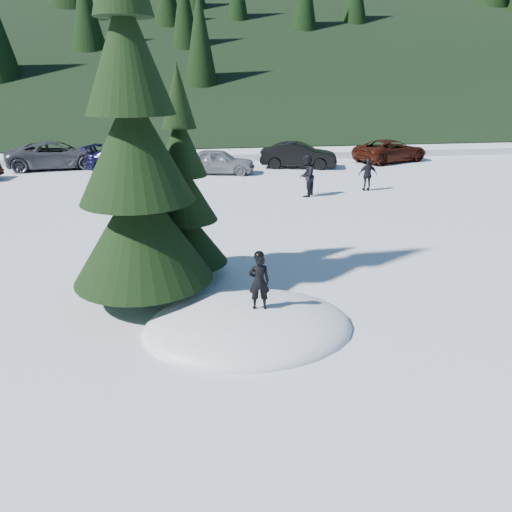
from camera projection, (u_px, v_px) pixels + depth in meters
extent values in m
plane|color=white|center=(249.00, 328.00, 10.60)|extent=(200.00, 200.00, 0.00)
ellipsoid|color=white|center=(249.00, 328.00, 10.60)|extent=(4.48, 3.52, 0.96)
cylinder|color=black|center=(144.00, 272.00, 11.70)|extent=(0.38, 0.38, 1.40)
cone|color=black|center=(141.00, 228.00, 11.33)|extent=(3.20, 3.20, 2.46)
cone|color=black|center=(134.00, 145.00, 10.70)|extent=(2.54, 2.54, 2.46)
cone|color=black|center=(126.00, 51.00, 10.07)|extent=(1.88, 1.88, 2.46)
cylinder|color=black|center=(186.00, 258.00, 13.22)|extent=(0.26, 0.26, 1.00)
cone|color=black|center=(185.00, 234.00, 13.00)|extent=(2.20, 2.20, 1.52)
cone|color=black|center=(183.00, 191.00, 12.61)|extent=(1.75, 1.75, 1.52)
cone|color=black|center=(180.00, 145.00, 12.22)|extent=(1.29, 1.29, 1.52)
cone|color=black|center=(178.00, 96.00, 11.83)|extent=(0.84, 0.84, 1.52)
imported|color=black|center=(259.00, 282.00, 10.21)|extent=(0.45, 0.31, 1.19)
imported|color=black|center=(307.00, 176.00, 21.96)|extent=(1.08, 1.13, 1.84)
imported|color=black|center=(368.00, 175.00, 23.14)|extent=(0.90, 0.41, 1.50)
imported|color=#43444A|center=(57.00, 155.00, 28.85)|extent=(5.82, 3.26, 1.54)
imported|color=black|center=(134.00, 159.00, 27.41)|extent=(5.64, 3.74, 1.52)
imported|color=gray|center=(219.00, 161.00, 27.25)|extent=(4.19, 2.38, 1.34)
imported|color=black|center=(299.00, 155.00, 29.06)|extent=(4.67, 2.68, 1.46)
imported|color=#361209|center=(391.00, 151.00, 31.18)|extent=(5.39, 3.92, 1.36)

